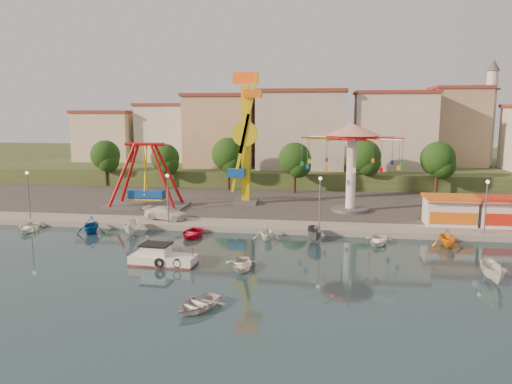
% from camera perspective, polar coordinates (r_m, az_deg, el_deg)
% --- Properties ---
extents(ground, '(200.00, 200.00, 0.00)m').
position_cam_1_polar(ground, '(40.18, -4.75, -8.86)').
color(ground, '#122832').
rests_on(ground, ground).
extents(quay_deck, '(200.00, 100.00, 0.60)m').
position_cam_1_polar(quay_deck, '(100.29, 3.19, 2.38)').
color(quay_deck, '#9E998E').
rests_on(quay_deck, ground).
extents(asphalt_pad, '(90.00, 28.00, 0.01)m').
position_cam_1_polar(asphalt_pad, '(68.77, 0.83, -0.60)').
color(asphalt_pad, '#4C4944').
rests_on(asphalt_pad, quay_deck).
extents(hill_terrace, '(200.00, 60.00, 3.00)m').
position_cam_1_polar(hill_terrace, '(105.10, 3.43, 3.36)').
color(hill_terrace, '#384C26').
rests_on(hill_terrace, ground).
extents(pirate_ship_ride, '(10.00, 5.00, 8.00)m').
position_cam_1_polar(pirate_ship_ride, '(62.93, -12.49, 1.73)').
color(pirate_ship_ride, '#59595E').
rests_on(pirate_ship_ride, quay_deck).
extents(kamikaze_tower, '(3.76, 3.10, 16.50)m').
position_cam_1_polar(kamikaze_tower, '(62.94, -1.10, 5.80)').
color(kamikaze_tower, '#59595E').
rests_on(kamikaze_tower, quay_deck).
extents(wave_swinger, '(11.60, 11.60, 10.40)m').
position_cam_1_polar(wave_swinger, '(59.49, 10.90, 5.03)').
color(wave_swinger, '#59595E').
rests_on(wave_swinger, quay_deck).
extents(booth_left, '(5.40, 3.78, 3.08)m').
position_cam_1_polar(booth_left, '(56.12, 21.25, -1.92)').
color(booth_left, white).
rests_on(booth_left, quay_deck).
extents(booth_mid, '(5.40, 3.78, 3.08)m').
position_cam_1_polar(booth_mid, '(57.58, 26.46, -2.00)').
color(booth_mid, white).
rests_on(booth_mid, quay_deck).
extents(lamp_post_0, '(0.14, 0.14, 5.00)m').
position_cam_1_polar(lamp_post_0, '(60.61, -24.55, -0.43)').
color(lamp_post_0, '#59595E').
rests_on(lamp_post_0, quay_deck).
extents(lamp_post_1, '(0.14, 0.14, 5.00)m').
position_cam_1_polar(lamp_post_1, '(53.70, -10.02, -0.89)').
color(lamp_post_1, '#59595E').
rests_on(lamp_post_1, quay_deck).
extents(lamp_post_2, '(0.14, 0.14, 5.00)m').
position_cam_1_polar(lamp_post_2, '(51.05, 7.30, -1.35)').
color(lamp_post_2, '#59595E').
rests_on(lamp_post_2, quay_deck).
extents(lamp_post_3, '(0.14, 0.14, 5.00)m').
position_cam_1_polar(lamp_post_3, '(53.29, 24.78, -1.70)').
color(lamp_post_3, '#59595E').
rests_on(lamp_post_3, quay_deck).
extents(tree_0, '(4.60, 4.60, 7.19)m').
position_cam_1_polar(tree_0, '(82.15, -16.84, 4.06)').
color(tree_0, '#382314').
rests_on(tree_0, quay_deck).
extents(tree_1, '(4.35, 4.35, 6.80)m').
position_cam_1_polar(tree_1, '(77.79, -10.35, 3.83)').
color(tree_1, '#382314').
rests_on(tree_1, quay_deck).
extents(tree_2, '(5.02, 5.02, 7.85)m').
position_cam_1_polar(tree_2, '(74.72, -3.16, 4.30)').
color(tree_2, '#382314').
rests_on(tree_2, quay_deck).
extents(tree_3, '(4.68, 4.68, 7.32)m').
position_cam_1_polar(tree_3, '(72.02, 4.46, 3.80)').
color(tree_3, '#382314').
rests_on(tree_3, quay_deck).
extents(tree_4, '(4.86, 4.86, 7.60)m').
position_cam_1_polar(tree_4, '(75.01, 12.27, 3.98)').
color(tree_4, '#382314').
rests_on(tree_4, quay_deck).
extents(tree_5, '(4.83, 4.83, 7.54)m').
position_cam_1_polar(tree_5, '(74.61, 20.06, 3.57)').
color(tree_5, '#382314').
rests_on(tree_5, quay_deck).
extents(building_0, '(9.26, 9.53, 11.87)m').
position_cam_1_polar(building_0, '(93.31, -18.71, 6.69)').
color(building_0, beige).
rests_on(building_0, hill_terrace).
extents(building_1, '(12.33, 9.01, 8.63)m').
position_cam_1_polar(building_1, '(93.64, -10.55, 6.04)').
color(building_1, silver).
rests_on(building_1, hill_terrace).
extents(building_2, '(11.95, 9.28, 11.23)m').
position_cam_1_polar(building_2, '(90.79, -2.52, 6.91)').
color(building_2, tan).
rests_on(building_2, hill_terrace).
extents(building_3, '(12.59, 10.50, 9.20)m').
position_cam_1_polar(building_3, '(86.16, 6.19, 6.06)').
color(building_3, beige).
rests_on(building_3, hill_terrace).
extents(building_4, '(10.75, 9.23, 9.24)m').
position_cam_1_polar(building_4, '(90.10, 14.90, 5.95)').
color(building_4, beige).
rests_on(building_4, hill_terrace).
extents(building_5, '(12.77, 10.96, 11.21)m').
position_cam_1_polar(building_5, '(90.72, 23.48, 6.14)').
color(building_5, tan).
rests_on(building_5, hill_terrace).
extents(minaret, '(2.80, 2.80, 18.00)m').
position_cam_1_polar(minaret, '(95.16, 25.19, 8.52)').
color(minaret, silver).
rests_on(minaret, hill_terrace).
extents(cabin_motorboat, '(5.47, 2.39, 1.89)m').
position_cam_1_polar(cabin_motorboat, '(41.92, -10.73, -7.49)').
color(cabin_motorboat, white).
rests_on(cabin_motorboat, ground).
extents(rowboat_a, '(3.13, 3.98, 0.75)m').
position_cam_1_polar(rowboat_a, '(40.23, -1.69, -8.24)').
color(rowboat_a, white).
rests_on(rowboat_a, ground).
extents(rowboat_b, '(3.96, 4.49, 0.77)m').
position_cam_1_polar(rowboat_b, '(32.69, -6.70, -12.54)').
color(rowboat_b, silver).
rests_on(rowboat_b, ground).
extents(skiff, '(1.46, 3.73, 1.43)m').
position_cam_1_polar(skiff, '(41.18, 25.47, -8.26)').
color(skiff, silver).
rests_on(skiff, ground).
extents(van, '(5.04, 2.69, 1.39)m').
position_cam_1_polar(van, '(55.87, -10.26, -2.38)').
color(van, silver).
rests_on(van, quay_deck).
extents(moored_boat_0, '(3.86, 4.59, 0.81)m').
position_cam_1_polar(moored_boat_0, '(57.49, -24.54, -3.67)').
color(moored_boat_0, white).
rests_on(moored_boat_0, ground).
extents(moored_boat_1, '(3.37, 3.75, 1.76)m').
position_cam_1_polar(moored_boat_1, '(53.97, -18.34, -3.58)').
color(moored_boat_1, '#12579F').
rests_on(moored_boat_1, ground).
extents(moored_boat_2, '(2.14, 3.93, 1.44)m').
position_cam_1_polar(moored_boat_2, '(52.21, -13.98, -3.99)').
color(moored_boat_2, silver).
rests_on(moored_boat_2, ground).
extents(moored_boat_3, '(2.90, 3.98, 0.81)m').
position_cam_1_polar(moored_boat_3, '(50.28, -7.33, -4.67)').
color(moored_boat_3, red).
rests_on(moored_boat_3, ground).
extents(moored_boat_4, '(2.79, 3.18, 1.60)m').
position_cam_1_polar(moored_boat_4, '(48.75, 1.22, -4.56)').
color(moored_boat_4, white).
rests_on(moored_boat_4, ground).
extents(moored_boat_5, '(1.72, 3.73, 1.39)m').
position_cam_1_polar(moored_boat_5, '(48.45, 6.74, -4.84)').
color(moored_boat_5, slate).
rests_on(moored_boat_5, ground).
extents(moored_boat_6, '(3.27, 4.03, 0.74)m').
position_cam_1_polar(moored_boat_6, '(48.76, 13.73, -5.35)').
color(moored_boat_6, white).
rests_on(moored_boat_6, ground).
extents(moored_boat_7, '(3.19, 3.58, 1.72)m').
position_cam_1_polar(moored_boat_7, '(49.67, 21.01, -4.86)').
color(moored_boat_7, orange).
rests_on(moored_boat_7, ground).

